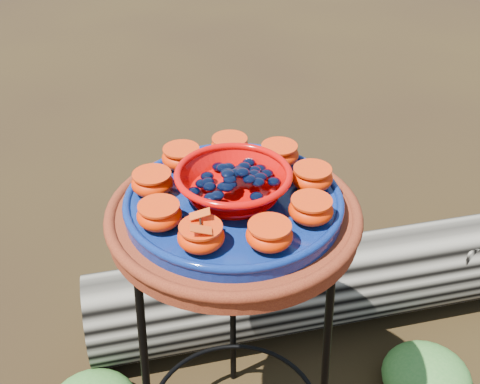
{
  "coord_description": "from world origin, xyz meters",
  "views": [
    {
      "loc": [
        -0.02,
        -0.89,
        1.37
      ],
      "look_at": [
        0.01,
        0.0,
        0.78
      ],
      "focal_mm": 45.0,
      "sensor_mm": 36.0,
      "label": 1
    }
  ],
  "objects_px": {
    "driftwood_log": "(326,282)",
    "terracotta_saucer": "(234,218)",
    "plant_stand": "(235,354)",
    "red_bowl": "(233,185)",
    "cobalt_plate": "(234,204)"
  },
  "relations": [
    {
      "from": "driftwood_log",
      "to": "terracotta_saucer",
      "type": "bearing_deg",
      "value": -122.01
    },
    {
      "from": "plant_stand",
      "to": "red_bowl",
      "type": "height_order",
      "value": "red_bowl"
    },
    {
      "from": "plant_stand",
      "to": "red_bowl",
      "type": "distance_m",
      "value": 0.44
    },
    {
      "from": "terracotta_saucer",
      "to": "red_bowl",
      "type": "bearing_deg",
      "value": 0.0
    },
    {
      "from": "terracotta_saucer",
      "to": "red_bowl",
      "type": "xyz_separation_m",
      "value": [
        0.0,
        0.0,
        0.07
      ]
    },
    {
      "from": "cobalt_plate",
      "to": "red_bowl",
      "type": "distance_m",
      "value": 0.04
    },
    {
      "from": "terracotta_saucer",
      "to": "cobalt_plate",
      "type": "distance_m",
      "value": 0.03
    },
    {
      "from": "plant_stand",
      "to": "red_bowl",
      "type": "relative_size",
      "value": 3.58
    },
    {
      "from": "cobalt_plate",
      "to": "driftwood_log",
      "type": "distance_m",
      "value": 0.82
    },
    {
      "from": "cobalt_plate",
      "to": "red_bowl",
      "type": "relative_size",
      "value": 2.0
    },
    {
      "from": "red_bowl",
      "to": "plant_stand",
      "type": "bearing_deg",
      "value": 0.0
    },
    {
      "from": "plant_stand",
      "to": "terracotta_saucer",
      "type": "height_order",
      "value": "terracotta_saucer"
    },
    {
      "from": "terracotta_saucer",
      "to": "driftwood_log",
      "type": "distance_m",
      "value": 0.8
    },
    {
      "from": "terracotta_saucer",
      "to": "red_bowl",
      "type": "distance_m",
      "value": 0.07
    },
    {
      "from": "plant_stand",
      "to": "terracotta_saucer",
      "type": "relative_size",
      "value": 1.53
    }
  ]
}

